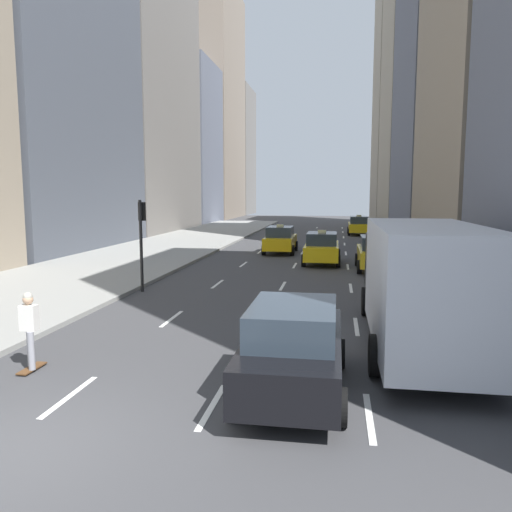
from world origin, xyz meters
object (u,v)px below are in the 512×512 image
Objects in this scene: traffic_light_pole at (142,230)px; taxi_third at (322,248)px; taxi_second at (359,225)px; sedan_black_near at (294,347)px; taxi_lead at (280,239)px; skateboarder at (30,328)px; taxi_fourth at (377,253)px; box_truck at (418,281)px.

taxi_third is at bearing 52.94° from traffic_light_pole.
taxi_second reaches higher than sedan_black_near.
taxi_lead is 22.81m from sedan_black_near.
sedan_black_near is 1.26× the size of traffic_light_pole.
sedan_black_near is at bearing -2.46° from skateboarder.
traffic_light_pole is (-9.55, -7.05, 1.53)m from taxi_fourth.
sedan_black_near is (-2.80, -16.18, 0.02)m from taxi_fourth.
taxi_third is (2.80, -4.57, 0.00)m from taxi_lead.
skateboarder is at bearing -83.63° from traffic_light_pole.
traffic_light_pole is (-6.75, 9.12, 1.51)m from sedan_black_near.
box_truck reaches higher than sedan_black_near.
taxi_lead is 22.58m from skateboarder.
box_truck is (0.00, -12.91, 0.83)m from taxi_fourth.
taxi_second is 0.52× the size of box_truck.
sedan_black_near is at bearing -82.95° from taxi_lead.
box_truck is at bearing -31.52° from traffic_light_pole.
taxi_second is 2.52× the size of skateboarder.
taxi_third is at bearing 72.09° from skateboarder.
taxi_lead is at bearing 121.49° from taxi_third.
skateboarder is (-8.56, -3.02, -0.75)m from box_truck.
taxi_fourth is 0.97× the size of sedan_black_near.
sedan_black_near is (2.80, -22.64, 0.02)m from taxi_lead.
traffic_light_pole is at bearing 148.48° from box_truck.
taxi_fourth is (5.60, -6.46, 0.00)m from taxi_lead.
taxi_second is 1.00× the size of taxi_third.
skateboarder is at bearing -107.91° from taxi_third.
taxi_fourth is 0.52× the size of box_truck.
taxi_lead is at bearing 130.93° from taxi_fourth.
taxi_fourth is 16.42m from sedan_black_near.
box_truck is (2.80, 3.27, 0.81)m from sedan_black_near.
taxi_lead and taxi_second have the same top height.
taxi_lead reaches higher than skateboarder.
skateboarder is at bearing -160.56° from box_truck.
taxi_third is 0.52× the size of box_truck.
taxi_second is at bearing 90.00° from taxi_fourth.
taxi_fourth is at bearing 61.75° from skateboarder.
traffic_light_pole is at bearing 126.49° from sedan_black_near.
traffic_light_pole is (-9.55, 5.86, 0.70)m from box_truck.
taxi_second is at bearing 81.98° from taxi_third.
taxi_second is 38.03m from sedan_black_near.
taxi_lead is 5.36m from taxi_third.
box_truck is at bearing 19.44° from skateboarder.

